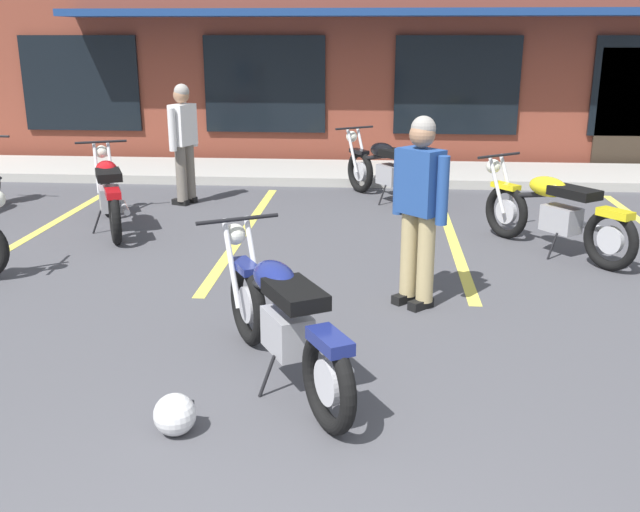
{
  "coord_description": "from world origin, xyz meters",
  "views": [
    {
      "loc": [
        0.36,
        -1.85,
        2.33
      ],
      "look_at": [
        -0.11,
        3.9,
        0.55
      ],
      "focal_mm": 40.59,
      "sensor_mm": 36.0,
      "label": 1
    }
  ],
  "objects_px": {
    "motorcycle_foreground_classic": "(282,318)",
    "person_in_shorts_foreground": "(420,201)",
    "motorcycle_silver_naked": "(109,192)",
    "helmet_on_pavement": "(175,414)",
    "motorcycle_orange_scrambler": "(387,169)",
    "motorcycle_green_cafe_racer": "(554,212)",
    "person_by_back_row": "(183,137)"
  },
  "relations": [
    {
      "from": "motorcycle_foreground_classic",
      "to": "person_in_shorts_foreground",
      "type": "bearing_deg",
      "value": 57.41
    },
    {
      "from": "motorcycle_silver_naked",
      "to": "motorcycle_green_cafe_racer",
      "type": "relative_size",
      "value": 1.1
    },
    {
      "from": "motorcycle_orange_scrambler",
      "to": "motorcycle_silver_naked",
      "type": "bearing_deg",
      "value": -151.87
    },
    {
      "from": "motorcycle_green_cafe_racer",
      "to": "motorcycle_orange_scrambler",
      "type": "xyz_separation_m",
      "value": [
        -1.81,
        2.43,
        0.0
      ]
    },
    {
      "from": "person_by_back_row",
      "to": "helmet_on_pavement",
      "type": "relative_size",
      "value": 6.44
    },
    {
      "from": "motorcycle_orange_scrambler",
      "to": "helmet_on_pavement",
      "type": "relative_size",
      "value": 7.05
    },
    {
      "from": "motorcycle_green_cafe_racer",
      "to": "helmet_on_pavement",
      "type": "bearing_deg",
      "value": -127.41
    },
    {
      "from": "motorcycle_orange_scrambler",
      "to": "helmet_on_pavement",
      "type": "height_order",
      "value": "motorcycle_orange_scrambler"
    },
    {
      "from": "motorcycle_orange_scrambler",
      "to": "person_in_shorts_foreground",
      "type": "bearing_deg",
      "value": -86.71
    },
    {
      "from": "motorcycle_silver_naked",
      "to": "motorcycle_orange_scrambler",
      "type": "relative_size",
      "value": 1.08
    },
    {
      "from": "motorcycle_silver_naked",
      "to": "person_in_shorts_foreground",
      "type": "xyz_separation_m",
      "value": [
        3.66,
        -2.36,
        0.49
      ]
    },
    {
      "from": "motorcycle_orange_scrambler",
      "to": "person_in_shorts_foreground",
      "type": "relative_size",
      "value": 1.09
    },
    {
      "from": "motorcycle_silver_naked",
      "to": "motorcycle_orange_scrambler",
      "type": "bearing_deg",
      "value": 28.13
    },
    {
      "from": "motorcycle_green_cafe_racer",
      "to": "motorcycle_orange_scrambler",
      "type": "height_order",
      "value": "same"
    },
    {
      "from": "motorcycle_foreground_classic",
      "to": "person_in_shorts_foreground",
      "type": "height_order",
      "value": "person_in_shorts_foreground"
    },
    {
      "from": "motorcycle_silver_naked",
      "to": "person_by_back_row",
      "type": "height_order",
      "value": "person_by_back_row"
    },
    {
      "from": "motorcycle_foreground_classic",
      "to": "motorcycle_green_cafe_racer",
      "type": "bearing_deg",
      "value": 52.21
    },
    {
      "from": "motorcycle_green_cafe_racer",
      "to": "helmet_on_pavement",
      "type": "distance_m",
      "value": 5.15
    },
    {
      "from": "person_by_back_row",
      "to": "motorcycle_green_cafe_racer",
      "type": "bearing_deg",
      "value": -23.5
    },
    {
      "from": "motorcycle_foreground_classic",
      "to": "motorcycle_orange_scrambler",
      "type": "xyz_separation_m",
      "value": [
        0.76,
        5.74,
        0.0
      ]
    },
    {
      "from": "motorcycle_orange_scrambler",
      "to": "person_by_back_row",
      "type": "relative_size",
      "value": 1.09
    },
    {
      "from": "motorcycle_silver_naked",
      "to": "motorcycle_green_cafe_racer",
      "type": "xyz_separation_m",
      "value": [
        5.23,
        -0.6,
        0.0
      ]
    },
    {
      "from": "motorcycle_orange_scrambler",
      "to": "person_in_shorts_foreground",
      "type": "xyz_separation_m",
      "value": [
        0.24,
        -4.18,
        0.49
      ]
    },
    {
      "from": "motorcycle_green_cafe_racer",
      "to": "person_by_back_row",
      "type": "relative_size",
      "value": 1.07
    },
    {
      "from": "motorcycle_foreground_classic",
      "to": "person_by_back_row",
      "type": "distance_m",
      "value": 5.74
    },
    {
      "from": "motorcycle_foreground_classic",
      "to": "person_in_shorts_foreground",
      "type": "relative_size",
      "value": 1.13
    },
    {
      "from": "motorcycle_silver_naked",
      "to": "motorcycle_orange_scrambler",
      "type": "height_order",
      "value": "same"
    },
    {
      "from": "motorcycle_silver_naked",
      "to": "helmet_on_pavement",
      "type": "bearing_deg",
      "value": -65.79
    },
    {
      "from": "motorcycle_green_cafe_racer",
      "to": "person_by_back_row",
      "type": "bearing_deg",
      "value": 156.5
    },
    {
      "from": "motorcycle_silver_naked",
      "to": "person_by_back_row",
      "type": "xyz_separation_m",
      "value": [
        0.58,
        1.42,
        0.49
      ]
    },
    {
      "from": "motorcycle_foreground_classic",
      "to": "helmet_on_pavement",
      "type": "xyz_separation_m",
      "value": [
        -0.55,
        -0.77,
        -0.33
      ]
    },
    {
      "from": "motorcycle_silver_naked",
      "to": "motorcycle_green_cafe_racer",
      "type": "height_order",
      "value": "same"
    }
  ]
}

